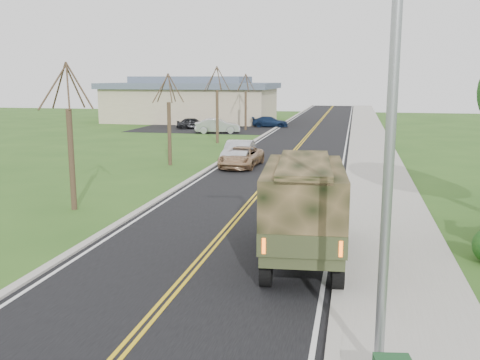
% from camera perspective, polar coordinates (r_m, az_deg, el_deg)
% --- Properties ---
extents(ground, '(160.00, 160.00, 0.00)m').
position_cam_1_polar(ground, '(12.09, -11.05, -16.04)').
color(ground, '#2C501A').
rests_on(ground, ground).
extents(road, '(8.00, 120.00, 0.01)m').
position_cam_1_polar(road, '(50.36, 7.07, 4.54)').
color(road, black).
rests_on(road, ground).
extents(curb_right, '(0.30, 120.00, 0.12)m').
position_cam_1_polar(curb_right, '(50.16, 11.81, 4.43)').
color(curb_right, '#9E998E').
rests_on(curb_right, ground).
extents(sidewalk_right, '(3.20, 120.00, 0.10)m').
position_cam_1_polar(sidewalk_right, '(50.19, 13.81, 4.34)').
color(sidewalk_right, '#9E998E').
rests_on(sidewalk_right, ground).
extents(curb_left, '(0.30, 120.00, 0.10)m').
position_cam_1_polar(curb_left, '(50.89, 2.40, 4.72)').
color(curb_left, '#9E998E').
rests_on(curb_left, ground).
extents(street_light, '(1.65, 0.22, 8.00)m').
position_cam_1_polar(street_light, '(9.44, 15.13, 4.41)').
color(street_light, gray).
rests_on(street_light, ground).
extents(bare_tree_a, '(1.93, 2.26, 6.08)m').
position_cam_1_polar(bare_tree_a, '(23.09, -17.61, 3.33)').
color(bare_tree_a, '#38281C').
rests_on(bare_tree_a, ground).
extents(bare_tree_b, '(1.83, 2.14, 5.73)m').
position_cam_1_polar(bare_tree_b, '(33.98, -7.56, 5.73)').
color(bare_tree_b, '#38281C').
rests_on(bare_tree_b, ground).
extents(bare_tree_c, '(2.04, 2.39, 6.42)m').
position_cam_1_polar(bare_tree_c, '(45.41, -2.45, 7.44)').
color(bare_tree_c, '#38281C').
rests_on(bare_tree_c, ground).
extents(bare_tree_d, '(1.88, 2.20, 5.91)m').
position_cam_1_polar(bare_tree_d, '(57.10, 0.60, 7.91)').
color(bare_tree_d, '#38281C').
rests_on(bare_tree_d, ground).
extents(commercial_building, '(25.50, 21.50, 5.65)m').
position_cam_1_polar(commercial_building, '(68.99, -5.12, 8.48)').
color(commercial_building, tan).
rests_on(commercial_building, ground).
extents(military_truck, '(2.69, 6.43, 3.13)m').
position_cam_1_polar(military_truck, '(15.92, 6.80, -2.46)').
color(military_truck, black).
rests_on(military_truck, ground).
extents(suv_champagne, '(2.32, 4.63, 1.26)m').
position_cam_1_polar(suv_champagne, '(33.08, 0.13, 2.46)').
color(suv_champagne, tan).
rests_on(suv_champagne, ground).
extents(sedan_silver, '(1.79, 4.64, 1.51)m').
position_cam_1_polar(sedan_silver, '(34.13, -0.14, 2.93)').
color(sedan_silver, silver).
rests_on(sedan_silver, ground).
extents(lot_car_dark, '(3.91, 2.44, 1.24)m').
position_cam_1_polar(lot_car_dark, '(58.65, -5.01, 6.06)').
color(lot_car_dark, black).
rests_on(lot_car_dark, ground).
extents(lot_car_silver, '(4.76, 2.70, 1.48)m').
position_cam_1_polar(lot_car_silver, '(53.80, -2.44, 5.79)').
color(lot_car_silver, '#B3B3B8').
rests_on(lot_car_silver, ground).
extents(lot_car_navy, '(4.25, 2.09, 1.19)m').
position_cam_1_polar(lot_car_navy, '(60.80, 3.22, 6.22)').
color(lot_car_navy, '#10203E').
rests_on(lot_car_navy, ground).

